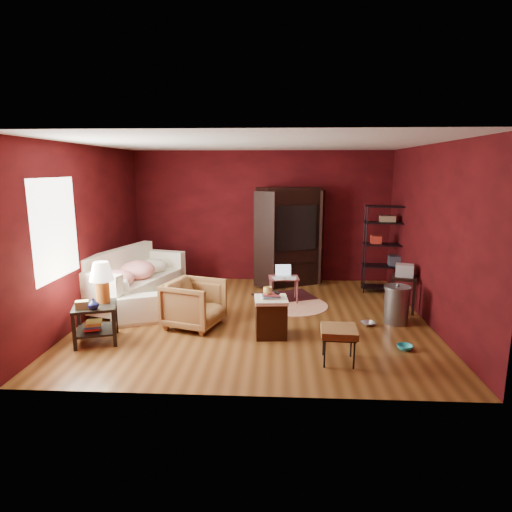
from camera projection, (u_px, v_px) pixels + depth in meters
The scene contains 18 objects.
room at pixel (253, 234), 6.79m from camera, with size 5.54×5.04×2.84m.
sofa at pixel (135, 281), 7.66m from camera, with size 2.31×0.67×0.90m, color white.
armchair at pixel (194, 302), 6.61m from camera, with size 0.78×0.73×0.81m, color black.
pet_bowl_steel at pixel (368, 319), 6.71m from camera, with size 0.22×0.05×0.22m, color silver.
pet_bowl_turquoise at pixel (405, 342), 5.80m from camera, with size 0.21×0.07×0.21m, color #2AB8C4.
vase at pixel (93, 304), 5.80m from camera, with size 0.15×0.16×0.15m, color #0D1345.
mug at pixel (268, 290), 6.16m from camera, with size 0.13×0.11×0.13m, color #FCDE7B.
side_table at pixel (99, 294), 6.03m from camera, with size 0.72×0.72×1.13m.
sofa_cushions at pixel (132, 280), 7.69m from camera, with size 1.43×2.32×0.91m.
hamper at pixel (271, 316), 6.25m from camera, with size 0.51×0.51×0.66m.
footstool at pixel (339, 332), 5.38m from camera, with size 0.47×0.47×0.46m.
rug_round at pixel (293, 305), 7.70m from camera, with size 1.24×1.24×0.01m.
rug_oriental at pixel (284, 296), 8.21m from camera, with size 1.29×1.09×0.01m.
laptop_desk at pixel (284, 280), 7.87m from camera, with size 0.57×0.47×0.67m.
tv_armoire at pixel (288, 235), 8.95m from camera, with size 1.47×1.22×2.04m.
wire_shelving at pixel (386, 245), 8.39m from camera, with size 0.87×0.43×1.73m.
small_stand at pixel (404, 276), 7.28m from camera, with size 0.52×0.52×0.83m.
trash_can at pixel (396, 305), 6.77m from camera, with size 0.51×0.51×0.65m.
Camera 1 is at (0.37, -6.73, 2.42)m, focal length 30.00 mm.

